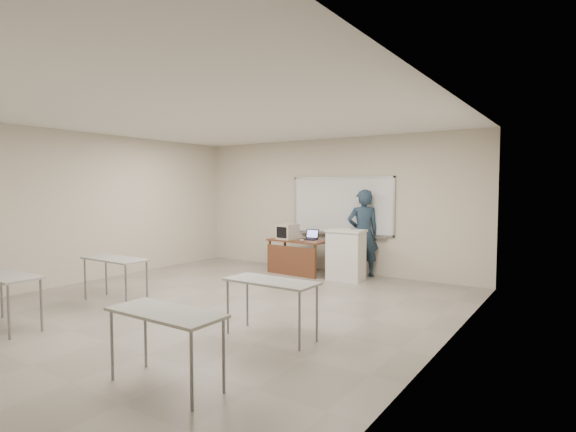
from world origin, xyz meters
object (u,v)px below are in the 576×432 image
Objects in this scene: instructor_desk at (296,250)px; podium at (346,255)px; whiteboard at (342,206)px; keyboard at (341,229)px; crt_monitor at (288,232)px; laptop at (311,237)px; mouse at (302,240)px; presenter at (363,233)px.

podium is at bearing 3.99° from instructor_desk.
keyboard is (0.35, -0.69, -0.43)m from whiteboard.
podium is (1.20, 0.01, -0.01)m from instructor_desk.
podium is at bearing 5.39° from crt_monitor.
crt_monitor reaches higher than laptop.
instructor_desk is at bearing 175.90° from podium.
podium is 0.56m from keyboard.
podium is at bearing -11.01° from mouse.
keyboard reaches higher than mouse.
laptop is 1.16m from presenter.
whiteboard is 1.33m from podium.
mouse is at bearing -8.08° from presenter.
crt_monitor is at bearing 148.73° from mouse.
whiteboard is at bearing 44.38° from crt_monitor.
mouse is (0.45, -0.12, -0.15)m from crt_monitor.
presenter is at bearing 10.17° from laptop.
laptop is at bearing 71.00° from mouse.
keyboard is (1.05, 0.09, 0.52)m from instructor_desk.
laptop is 2.81× the size of mouse.
whiteboard reaches higher than instructor_desk.
whiteboard is 0.88m from keyboard.
laptop reaches higher than instructor_desk.
laptop is 0.36m from mouse.
podium is at bearing -40.43° from keyboard.
podium is 0.56× the size of presenter.
keyboard reaches higher than instructor_desk.
whiteboard is 5.43× the size of keyboard.
presenter is (1.12, 0.65, 0.16)m from mouse.
mouse reaches higher than instructor_desk.
keyboard is 0.56m from presenter.
keyboard is at bearing 147.33° from podium.
crt_monitor is (-0.25, 0.03, 0.39)m from instructor_desk.
whiteboard is 0.86m from presenter.
whiteboard is 1.33× the size of presenter.
whiteboard is at bearing 118.47° from podium.
podium is at bearing -56.93° from whiteboard.
whiteboard is 0.98m from laptop.
laptop is (0.46, 0.24, -0.11)m from crt_monitor.
instructor_desk is 0.44m from laptop.
podium is 1.04m from mouse.
instructor_desk is 0.33m from mouse.
whiteboard is 2.39× the size of podium.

